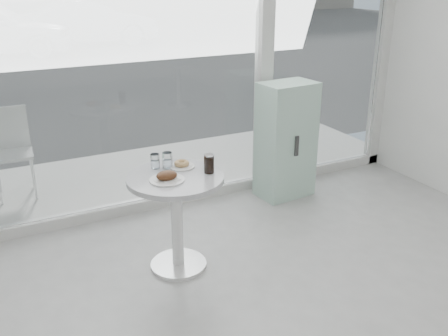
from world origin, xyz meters
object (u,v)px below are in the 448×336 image
main_table (176,203)px  water_tumbler_a (155,162)px  car_silver (88,24)px  mint_cabinet (286,141)px  patio_chair (11,146)px  water_tumbler_b (167,161)px  plate_fritter (167,177)px  plate_donut (182,165)px  cola_glass (209,164)px

main_table → water_tumbler_a: water_tumbler_a is taller
car_silver → water_tumbler_a: (-2.26, -12.51, 0.16)m
mint_cabinet → patio_chair: 2.73m
water_tumbler_b → water_tumbler_a: bearing=157.7°
car_silver → patio_chair: bearing=161.7°
car_silver → plate_fritter: bearing=168.0°
mint_cabinet → water_tumbler_b: mint_cabinet is taller
mint_cabinet → plate_fritter: bearing=-157.3°
mint_cabinet → plate_fritter: (-1.57, -0.84, 0.21)m
plate_donut → water_tumbler_a: (-0.19, 0.07, 0.03)m
plate_donut → water_tumbler_b: water_tumbler_b is taller
water_tumbler_a → plate_fritter: bearing=-90.7°
main_table → plate_donut: (0.11, 0.14, 0.24)m
patio_chair → car_silver: bearing=76.4°
plate_fritter → water_tumbler_a: water_tumbler_a is taller
car_silver → cola_glass: (-1.93, -12.78, 0.18)m
patio_chair → water_tumbler_b: (1.00, -1.76, 0.27)m
mint_cabinet → cola_glass: size_ratio=8.10×
water_tumbler_a → cola_glass: bearing=-39.4°
mint_cabinet → plate_donut: mint_cabinet is taller
plate_donut → main_table: bearing=-128.0°
mint_cabinet → car_silver: size_ratio=0.29×
plate_donut → water_tumbler_b: size_ratio=1.60×
plate_fritter → cola_glass: (0.33, -0.00, 0.04)m
water_tumbler_a → water_tumbler_b: size_ratio=0.92×
mint_cabinet → main_table: bearing=-157.6°
water_tumbler_b → main_table: bearing=-92.8°
mint_cabinet → plate_donut: size_ratio=5.95×
plate_fritter → cola_glass: cola_glass is taller
plate_fritter → main_table: bearing=33.4°
plate_fritter → water_tumbler_a: size_ratio=2.24×
main_table → mint_cabinet: 1.68m
patio_chair → cola_glass: size_ratio=6.09×
water_tumbler_a → water_tumbler_b: (0.09, -0.04, 0.00)m
main_table → plate_donut: size_ratio=3.91×
patio_chair → car_silver: (3.17, 10.79, 0.11)m
car_silver → cola_glass: 12.93m
plate_donut → water_tumbler_b: (-0.10, 0.04, 0.03)m
main_table → car_silver: car_silver is taller
mint_cabinet → plate_donut: (-1.38, -0.64, 0.20)m
patio_chair → water_tumbler_b: 2.04m
water_tumbler_a → cola_glass: cola_glass is taller
mint_cabinet → car_silver: bearing=81.3°
plate_fritter → plate_donut: bearing=45.4°
main_table → plate_fritter: (-0.08, -0.05, 0.25)m
mint_cabinet → plate_donut: bearing=-160.4°
main_table → plate_fritter: 0.27m
mint_cabinet → plate_donut: 1.54m
car_silver → main_table: bearing=168.3°
patio_chair → plate_donut: 2.12m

